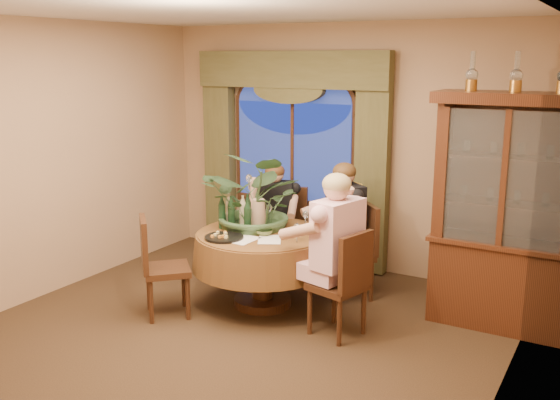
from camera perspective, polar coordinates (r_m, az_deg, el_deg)
The scene contains 36 objects.
floor at distance 5.55m, azimuth -5.65°, elevation -13.01°, with size 5.00×5.00×0.00m, color black.
wall_back at distance 7.24m, azimuth 5.64°, elevation 4.78°, with size 4.50×4.50×0.00m, color #9F7E5E.
wall_right at distance 4.22m, azimuth 19.66°, elevation -1.84°, with size 5.00×5.00×0.00m, color #9F7E5E.
ceiling at distance 5.00m, azimuth -6.40°, elevation 17.20°, with size 5.00×5.00×0.00m, color white.
window at distance 7.46m, azimuth 1.18°, elevation 4.30°, with size 1.62×0.10×1.32m, color navy, non-canonical shape.
arched_transom at distance 7.38m, azimuth 1.21°, elevation 10.30°, with size 1.60×0.06×0.44m, color navy, non-canonical shape.
drapery_left at distance 7.97m, azimuth -5.52°, elevation 3.94°, with size 0.38×0.14×2.32m, color #454322.
drapery_right at distance 7.00m, azimuth 8.40°, elevation 2.60°, with size 0.38×0.14×2.32m, color #454322.
swag_valance at distance 7.30m, azimuth 0.91°, elevation 11.84°, with size 2.45×0.16×0.42m, color #454322, non-canonical shape.
dining_table at distance 6.20m, azimuth -1.61°, elevation -6.33°, with size 1.38×1.38×0.75m, color maroon.
china_cabinet at distance 5.88m, azimuth 19.87°, elevation -1.18°, with size 1.32×0.52×2.13m, color #35180D.
oil_lamp_left at distance 5.79m, azimuth 17.17°, elevation 11.19°, with size 0.11×0.11×0.34m, color #A5722D, non-canonical shape.
oil_lamp_center at distance 5.72m, azimuth 20.83°, elevation 10.91°, with size 0.11×0.11×0.34m, color #A5722D, non-canonical shape.
chair_right at distance 5.56m, azimuth 5.26°, elevation -7.57°, with size 0.42×0.42×0.96m, color black.
chair_back_right at distance 6.41m, azimuth 6.44°, elevation -4.77°, with size 0.42×0.42×0.96m, color black.
chair_back at distance 7.08m, azimuth 0.52°, elevation -2.96°, with size 0.42×0.42×0.96m, color black.
chair_front_left at distance 6.03m, azimuth -10.31°, elevation -6.05°, with size 0.42×0.42×0.96m, color black.
person_pink at distance 5.49m, azimuth 5.26°, elevation -5.05°, with size 0.52×0.48×1.46m, color #ECB7C6, non-canonical shape.
person_back at distance 7.00m, azimuth -0.45°, elevation -1.79°, with size 0.46×0.42×1.28m, color black, non-canonical shape.
person_scarf at distance 6.44m, azimuth 5.96°, elevation -2.66°, with size 0.50×0.46×1.39m, color black, non-canonical shape.
stoneware_vase at distance 6.18m, azimuth -1.96°, elevation -1.31°, with size 0.16×0.16×0.30m, color #9A7C67, non-canonical shape.
centerpiece_plant at distance 6.14m, azimuth -1.97°, elevation 3.50°, with size 1.07×1.19×0.93m, color #345230.
olive_bowl at distance 6.00m, azimuth -1.46°, elevation -2.98°, with size 0.17×0.17×0.05m, color #50602F.
cheese_platter at distance 5.91m, azimuth -5.14°, elevation -3.43°, with size 0.37×0.37×0.02m, color black.
wine_bottle_0 at distance 6.30m, azimuth -2.97°, elevation -0.91°, with size 0.07×0.07×0.33m, color black.
wine_bottle_1 at distance 6.34m, azimuth -4.66°, elevation -0.84°, with size 0.07×0.07×0.33m, color tan.
wine_bottle_2 at distance 6.23m, azimuth -5.34°, elevation -1.11°, with size 0.07×0.07×0.33m, color black.
wine_bottle_3 at distance 6.07m, azimuth -2.99°, elevation -1.44°, with size 0.07×0.07×0.33m, color black.
wine_bottle_4 at distance 6.23m, azimuth -3.42°, elevation -1.07°, with size 0.07×0.07×0.33m, color tan.
wine_bottle_5 at distance 6.22m, azimuth -4.47°, elevation -1.12°, with size 0.07×0.07×0.33m, color black.
tasting_paper_0 at distance 5.85m, azimuth -0.96°, elevation -3.63°, with size 0.21×0.30×0.00m, color white.
tasting_paper_1 at distance 6.09m, azimuth 1.49°, elevation -2.94°, with size 0.21×0.30×0.00m, color white.
tasting_paper_2 at distance 5.85m, azimuth -3.35°, elevation -3.65°, with size 0.21×0.30×0.00m, color white.
wine_glass_person_pink at distance 5.76m, azimuth 1.55°, elevation -3.01°, with size 0.07×0.07×0.18m, color silver, non-canonical shape.
wine_glass_person_back at distance 6.50m, azimuth -1.01°, elevation -1.14°, with size 0.07×0.07×0.18m, color silver, non-canonical shape.
wine_glass_person_scarf at distance 6.22m, azimuth 2.35°, elevation -1.79°, with size 0.07×0.07×0.18m, color silver, non-canonical shape.
Camera 1 is at (2.93, -4.04, 2.43)m, focal length 40.00 mm.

